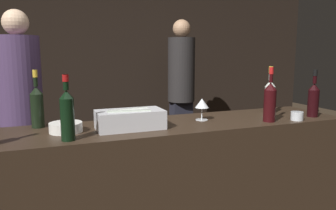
{
  "coord_description": "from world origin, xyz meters",
  "views": [
    {
      "loc": [
        -0.76,
        -1.65,
        1.43
      ],
      "look_at": [
        0.0,
        0.31,
        1.09
      ],
      "focal_mm": 35.0,
      "sensor_mm": 36.0,
      "label": 1
    }
  ],
  "objects_px": {
    "rose_wine_bottle": "(270,95)",
    "red_wine_bottle_black_foil": "(313,98)",
    "red_wine_bottle_burgundy": "(67,113)",
    "champagne_bottle": "(37,105)",
    "person_blond_tee": "(181,86)",
    "red_wine_bottle_tall": "(270,101)",
    "person_in_hoodie": "(21,104)",
    "wine_glass": "(202,104)",
    "bowl_white": "(66,127)",
    "candle_votive": "(297,116)",
    "ice_bin_with_bottles": "(130,119)"
  },
  "relations": [
    {
      "from": "rose_wine_bottle",
      "to": "person_in_hoodie",
      "type": "distance_m",
      "value": 2.04
    },
    {
      "from": "wine_glass",
      "to": "candle_votive",
      "type": "xyz_separation_m",
      "value": [
        0.61,
        -0.24,
        -0.08
      ]
    },
    {
      "from": "candle_votive",
      "to": "red_wine_bottle_burgundy",
      "type": "relative_size",
      "value": 0.24
    },
    {
      "from": "champagne_bottle",
      "to": "person_blond_tee",
      "type": "height_order",
      "value": "person_blond_tee"
    },
    {
      "from": "red_wine_bottle_black_foil",
      "to": "person_in_hoodie",
      "type": "xyz_separation_m",
      "value": [
        -1.99,
        1.21,
        -0.11
      ]
    },
    {
      "from": "wine_glass",
      "to": "red_wine_bottle_black_foil",
      "type": "height_order",
      "value": "red_wine_bottle_black_foil"
    },
    {
      "from": "bowl_white",
      "to": "person_blond_tee",
      "type": "xyz_separation_m",
      "value": [
        1.46,
        1.68,
        0.03
      ]
    },
    {
      "from": "rose_wine_bottle",
      "to": "champagne_bottle",
      "type": "xyz_separation_m",
      "value": [
        -1.65,
        0.12,
        -0.0
      ]
    },
    {
      "from": "bowl_white",
      "to": "person_blond_tee",
      "type": "height_order",
      "value": "person_blond_tee"
    },
    {
      "from": "red_wine_bottle_black_foil",
      "to": "person_blond_tee",
      "type": "height_order",
      "value": "person_blond_tee"
    },
    {
      "from": "person_blond_tee",
      "to": "red_wine_bottle_burgundy",
      "type": "bearing_deg",
      "value": -14.32
    },
    {
      "from": "red_wine_bottle_black_foil",
      "to": "person_blond_tee",
      "type": "bearing_deg",
      "value": 97.29
    },
    {
      "from": "rose_wine_bottle",
      "to": "red_wine_bottle_black_foil",
      "type": "xyz_separation_m",
      "value": [
        0.2,
        -0.23,
        -0.01
      ]
    },
    {
      "from": "red_wine_bottle_burgundy",
      "to": "champagne_bottle",
      "type": "bearing_deg",
      "value": 111.45
    },
    {
      "from": "champagne_bottle",
      "to": "wine_glass",
      "type": "bearing_deg",
      "value": -9.04
    },
    {
      "from": "red_wine_bottle_burgundy",
      "to": "person_in_hoodie",
      "type": "bearing_deg",
      "value": 102.99
    },
    {
      "from": "person_in_hoodie",
      "to": "champagne_bottle",
      "type": "bearing_deg",
      "value": 37.19
    },
    {
      "from": "ice_bin_with_bottles",
      "to": "red_wine_bottle_black_foil",
      "type": "relative_size",
      "value": 1.19
    },
    {
      "from": "red_wine_bottle_burgundy",
      "to": "champagne_bottle",
      "type": "distance_m",
      "value": 0.41
    },
    {
      "from": "wine_glass",
      "to": "red_wine_bottle_tall",
      "type": "distance_m",
      "value": 0.45
    },
    {
      "from": "ice_bin_with_bottles",
      "to": "bowl_white",
      "type": "xyz_separation_m",
      "value": [
        -0.37,
        0.05,
        -0.03
      ]
    },
    {
      "from": "ice_bin_with_bottles",
      "to": "bowl_white",
      "type": "relative_size",
      "value": 2.13
    },
    {
      "from": "bowl_white",
      "to": "red_wine_bottle_burgundy",
      "type": "height_order",
      "value": "red_wine_bottle_burgundy"
    },
    {
      "from": "ice_bin_with_bottles",
      "to": "candle_votive",
      "type": "distance_m",
      "value": 1.14
    },
    {
      "from": "red_wine_bottle_tall",
      "to": "rose_wine_bottle",
      "type": "relative_size",
      "value": 1.02
    },
    {
      "from": "candle_votive",
      "to": "red_wine_bottle_black_foil",
      "type": "height_order",
      "value": "red_wine_bottle_black_foil"
    },
    {
      "from": "red_wine_bottle_burgundy",
      "to": "person_in_hoodie",
      "type": "distance_m",
      "value": 1.28
    },
    {
      "from": "ice_bin_with_bottles",
      "to": "candle_votive",
      "type": "bearing_deg",
      "value": -8.35
    },
    {
      "from": "wine_glass",
      "to": "champagne_bottle",
      "type": "height_order",
      "value": "champagne_bottle"
    },
    {
      "from": "candle_votive",
      "to": "ice_bin_with_bottles",
      "type": "bearing_deg",
      "value": 171.65
    },
    {
      "from": "red_wine_bottle_tall",
      "to": "champagne_bottle",
      "type": "bearing_deg",
      "value": 165.66
    },
    {
      "from": "red_wine_bottle_tall",
      "to": "red_wine_bottle_black_foil",
      "type": "bearing_deg",
      "value": 3.74
    },
    {
      "from": "ice_bin_with_bottles",
      "to": "person_in_hoodie",
      "type": "distance_m",
      "value": 1.28
    },
    {
      "from": "person_in_hoodie",
      "to": "person_blond_tee",
      "type": "height_order",
      "value": "person_blond_tee"
    },
    {
      "from": "person_blond_tee",
      "to": "rose_wine_bottle",
      "type": "bearing_deg",
      "value": 24.79
    },
    {
      "from": "candle_votive",
      "to": "person_in_hoodie",
      "type": "relative_size",
      "value": 0.05
    },
    {
      "from": "bowl_white",
      "to": "person_blond_tee",
      "type": "relative_size",
      "value": 0.1
    },
    {
      "from": "red_wine_bottle_burgundy",
      "to": "champagne_bottle",
      "type": "xyz_separation_m",
      "value": [
        -0.15,
        0.38,
        -0.01
      ]
    },
    {
      "from": "red_wine_bottle_tall",
      "to": "person_in_hoodie",
      "type": "relative_size",
      "value": 0.2
    },
    {
      "from": "candle_votive",
      "to": "champagne_bottle",
      "type": "xyz_separation_m",
      "value": [
        -1.65,
        0.4,
        0.11
      ]
    },
    {
      "from": "red_wine_bottle_burgundy",
      "to": "person_blond_tee",
      "type": "height_order",
      "value": "person_blond_tee"
    },
    {
      "from": "red_wine_bottle_tall",
      "to": "person_in_hoodie",
      "type": "distance_m",
      "value": 2.01
    },
    {
      "from": "red_wine_bottle_burgundy",
      "to": "red_wine_bottle_black_foil",
      "type": "bearing_deg",
      "value": 1.27
    },
    {
      "from": "person_in_hoodie",
      "to": "red_wine_bottle_tall",
      "type": "bearing_deg",
      "value": 80.21
    },
    {
      "from": "rose_wine_bottle",
      "to": "person_in_hoodie",
      "type": "xyz_separation_m",
      "value": [
        -1.78,
        0.98,
        -0.12
      ]
    },
    {
      "from": "bowl_white",
      "to": "red_wine_bottle_black_foil",
      "type": "height_order",
      "value": "red_wine_bottle_black_foil"
    },
    {
      "from": "bowl_white",
      "to": "red_wine_bottle_burgundy",
      "type": "bearing_deg",
      "value": -90.34
    },
    {
      "from": "candle_votive",
      "to": "person_in_hoodie",
      "type": "xyz_separation_m",
      "value": [
        -1.79,
        1.27,
        -0.0
      ]
    },
    {
      "from": "candle_votive",
      "to": "person_in_hoodie",
      "type": "height_order",
      "value": "person_in_hoodie"
    },
    {
      "from": "person_in_hoodie",
      "to": "ice_bin_with_bottles",
      "type": "bearing_deg",
      "value": 58.93
    }
  ]
}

